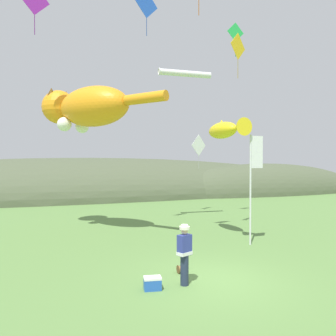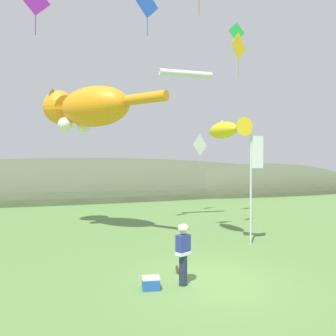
# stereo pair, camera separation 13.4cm
# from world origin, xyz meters

# --- Properties ---
(ground_plane) EXTENTS (120.00, 120.00, 0.00)m
(ground_plane) POSITION_xyz_m (0.00, 0.00, 0.00)
(ground_plane) COLOR #5B8442
(distant_hill_ridge) EXTENTS (64.74, 15.68, 8.11)m
(distant_hill_ridge) POSITION_xyz_m (3.11, 26.30, 0.00)
(distant_hill_ridge) COLOR #4C563D
(distant_hill_ridge) RESTS_ON ground
(festival_attendant) EXTENTS (0.49, 0.40, 1.77)m
(festival_attendant) POSITION_xyz_m (-1.00, -0.01, 0.95)
(festival_attendant) COLOR #232D47
(festival_attendant) RESTS_ON ground
(kite_spool) EXTENTS (0.14, 0.27, 0.27)m
(kite_spool) POSITION_xyz_m (-0.73, 0.98, 0.13)
(kite_spool) COLOR olive
(kite_spool) RESTS_ON ground
(picnic_cooler) EXTENTS (0.54, 0.41, 0.36)m
(picnic_cooler) POSITION_xyz_m (-1.97, 0.00, 0.18)
(picnic_cooler) COLOR blue
(picnic_cooler) RESTS_ON ground
(festival_banner_pole) EXTENTS (0.66, 0.08, 4.79)m
(festival_banner_pole) POSITION_xyz_m (3.69, 3.27, 3.14)
(festival_banner_pole) COLOR silver
(festival_banner_pole) RESTS_ON ground
(kite_giant_cat) EXTENTS (5.29, 6.54, 2.37)m
(kite_giant_cat) POSITION_xyz_m (-2.81, 8.48, 6.38)
(kite_giant_cat) COLOR orange
(kite_fish_windsock) EXTENTS (0.83, 2.93, 0.90)m
(kite_fish_windsock) POSITION_xyz_m (3.10, 4.57, 5.11)
(kite_fish_windsock) COLOR yellow
(kite_tube_streamer) EXTENTS (3.24, 0.66, 0.44)m
(kite_tube_streamer) POSITION_xyz_m (2.96, 9.09, 8.83)
(kite_tube_streamer) COLOR white
(kite_diamond_blue) EXTENTS (1.35, 0.47, 2.32)m
(kite_diamond_blue) POSITION_xyz_m (0.14, 7.49, 11.67)
(kite_diamond_blue) COLOR blue
(kite_diamond_violet) EXTENTS (1.34, 0.51, 2.32)m
(kite_diamond_violet) POSITION_xyz_m (-5.20, 7.72, 11.09)
(kite_diamond_violet) COLOR purple
(kite_diamond_green) EXTENTS (1.17, 0.06, 2.07)m
(kite_diamond_green) POSITION_xyz_m (6.09, 8.54, 11.46)
(kite_diamond_green) COLOR green
(kite_diamond_white) EXTENTS (1.39, 0.63, 2.41)m
(kite_diamond_white) POSITION_xyz_m (5.43, 12.24, 4.78)
(kite_diamond_white) COLOR white
(kite_diamond_gold) EXTENTS (1.20, 0.60, 2.23)m
(kite_diamond_gold) POSITION_xyz_m (4.16, 5.25, 9.29)
(kite_diamond_gold) COLOR yellow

